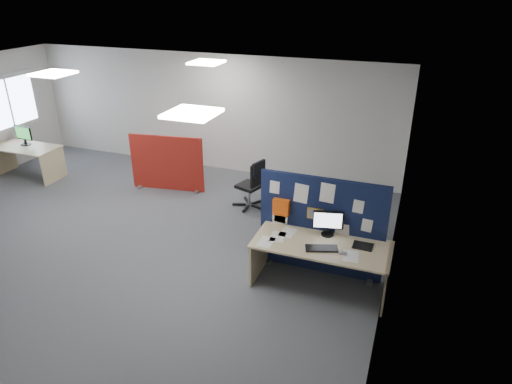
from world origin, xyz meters
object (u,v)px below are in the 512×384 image
(navy_divider, at_px, (320,226))
(office_chair, at_px, (253,182))
(monitor_second, at_px, (24,135))
(main_desk, at_px, (322,252))
(second_desk, at_px, (27,154))
(monitor_main, at_px, (328,222))
(red_divider, at_px, (167,164))

(navy_divider, relative_size, office_chair, 1.92)
(monitor_second, distance_m, office_chair, 5.52)
(main_desk, relative_size, second_desk, 1.26)
(navy_divider, distance_m, second_desk, 7.28)
(main_desk, distance_m, monitor_main, 0.44)
(main_desk, height_order, monitor_main, monitor_main)
(navy_divider, relative_size, red_divider, 1.20)
(main_desk, xyz_separation_m, monitor_main, (0.02, 0.23, 0.38))
(monitor_main, bearing_deg, main_desk, -108.48)
(monitor_main, height_order, red_divider, red_divider)
(main_desk, distance_m, second_desk, 7.48)
(navy_divider, height_order, red_divider, navy_divider)
(monitor_main, relative_size, monitor_second, 0.91)
(main_desk, relative_size, monitor_second, 4.03)
(monitor_second, bearing_deg, second_desk, -42.17)
(office_chair, bearing_deg, monitor_second, -160.58)
(navy_divider, height_order, monitor_main, navy_divider)
(monitor_second, bearing_deg, navy_divider, -6.38)
(second_desk, xyz_separation_m, monitor_second, (-0.07, 0.07, 0.42))
(red_divider, bearing_deg, monitor_second, 177.90)
(monitor_main, bearing_deg, red_divider, 139.85)
(navy_divider, xyz_separation_m, monitor_second, (-7.20, 1.51, 0.18))
(red_divider, bearing_deg, main_desk, -38.38)
(monitor_main, height_order, monitor_second, monitor_second)
(navy_divider, xyz_separation_m, second_desk, (-7.14, 1.43, -0.24))
(navy_divider, distance_m, main_desk, 0.44)
(second_desk, distance_m, monitor_second, 0.43)
(navy_divider, distance_m, monitor_main, 0.25)
(main_desk, xyz_separation_m, office_chair, (-1.83, 2.04, -0.00))
(office_chair, bearing_deg, red_divider, -167.98)
(navy_divider, bearing_deg, second_desk, 168.65)
(navy_divider, bearing_deg, main_desk, -70.81)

